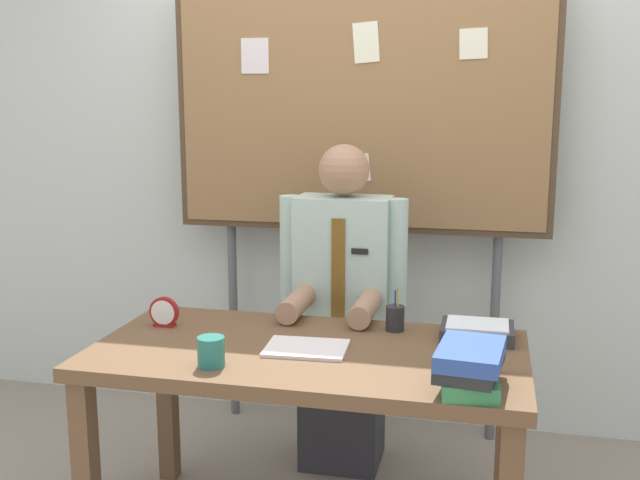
# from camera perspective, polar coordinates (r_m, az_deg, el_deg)

# --- Properties ---
(back_wall) EXTENTS (6.40, 0.08, 2.70)m
(back_wall) POSITION_cam_1_polar(r_m,az_deg,el_deg) (3.63, 3.60, 6.83)
(back_wall) COLOR silver
(back_wall) RESTS_ON ground_plane
(desk) EXTENTS (1.51, 0.77, 0.74)m
(desk) POSITION_cam_1_polar(r_m,az_deg,el_deg) (2.64, -0.95, -10.32)
(desk) COLOR brown
(desk) RESTS_ON ground_plane
(person) EXTENTS (0.55, 0.56, 1.42)m
(person) POSITION_cam_1_polar(r_m,az_deg,el_deg) (3.20, 1.77, -6.20)
(person) COLOR #2D2D33
(person) RESTS_ON ground_plane
(bulletin_board) EXTENTS (1.75, 0.09, 2.15)m
(bulletin_board) POSITION_cam_1_polar(r_m,az_deg,el_deg) (3.42, 3.06, 9.92)
(bulletin_board) COLOR #4C3823
(bulletin_board) RESTS_ON ground_plane
(book_stack) EXTENTS (0.21, 0.32, 0.13)m
(book_stack) POSITION_cam_1_polar(r_m,az_deg,el_deg) (2.28, 11.53, -9.53)
(book_stack) COLOR #337F47
(book_stack) RESTS_ON desk
(open_notebook) EXTENTS (0.29, 0.23, 0.01)m
(open_notebook) POSITION_cam_1_polar(r_m,az_deg,el_deg) (2.58, -1.08, -8.37)
(open_notebook) COLOR silver
(open_notebook) RESTS_ON desk
(desk_clock) EXTENTS (0.12, 0.04, 0.12)m
(desk_clock) POSITION_cam_1_polar(r_m,az_deg,el_deg) (2.89, -11.98, -5.56)
(desk_clock) COLOR maroon
(desk_clock) RESTS_ON desk
(coffee_mug) EXTENTS (0.09, 0.09, 0.10)m
(coffee_mug) POSITION_cam_1_polar(r_m,az_deg,el_deg) (2.44, -8.43, -8.55)
(coffee_mug) COLOR #267266
(coffee_mug) RESTS_ON desk
(pen_holder) EXTENTS (0.07, 0.07, 0.16)m
(pen_holder) POSITION_cam_1_polar(r_m,az_deg,el_deg) (2.79, 5.83, -6.01)
(pen_holder) COLOR #262626
(pen_holder) RESTS_ON desk
(paper_tray) EXTENTS (0.26, 0.20, 0.06)m
(paper_tray) POSITION_cam_1_polar(r_m,az_deg,el_deg) (2.75, 12.07, -6.90)
(paper_tray) COLOR #333338
(paper_tray) RESTS_ON desk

